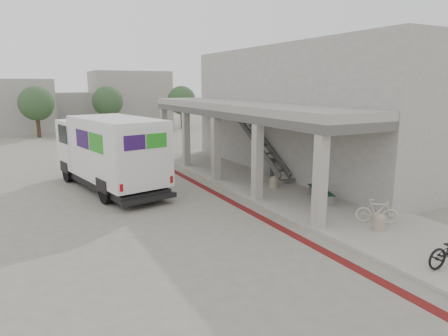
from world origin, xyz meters
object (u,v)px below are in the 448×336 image
utility_cabinet (269,167)px  bicycle_cream (377,211)px  fedex_truck (109,151)px  bench (321,192)px

utility_cabinet → bicycle_cream: size_ratio=0.64×
fedex_truck → utility_cabinet: fedex_truck is taller
fedex_truck → bench: fedex_truck is taller
bench → utility_cabinet: size_ratio=2.16×
bicycle_cream → fedex_truck: bearing=78.0°
fedex_truck → utility_cabinet: size_ratio=9.00×
bench → bicycle_cream: (-0.20, -3.18, 0.10)m
bench → fedex_truck: bearing=158.7°
fedex_truck → bench: 9.97m
fedex_truck → bicycle_cream: fedex_truck is taller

